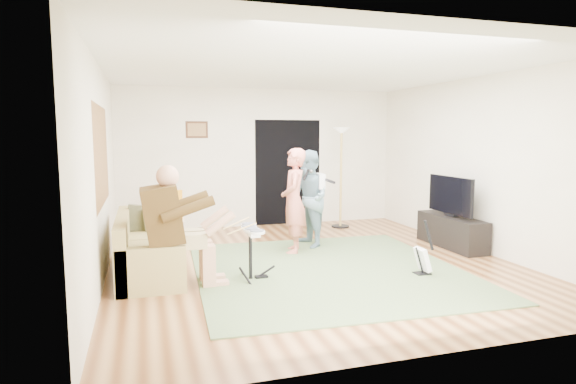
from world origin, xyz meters
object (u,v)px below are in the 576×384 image
object	(u,v)px
guitar_spare	(423,259)
television	(450,195)
torchiere_lamp	(341,159)
sofa	(143,255)
drum_kit	(251,256)
tv_cabinet	(452,232)
guitarist	(308,199)
dining_chair	(172,226)
singer	(294,201)

from	to	relation	value
guitar_spare	television	world-z (taller)	television
torchiere_lamp	television	xyz separation A→B (m)	(1.02, -2.06, -0.48)
sofa	guitar_spare	xyz separation A→B (m)	(3.47, -1.09, -0.05)
torchiere_lamp	guitar_spare	bearing A→B (deg)	-94.26
drum_kit	tv_cabinet	distance (m)	3.59
drum_kit	tv_cabinet	xyz separation A→B (m)	(3.50, 0.80, -0.05)
guitarist	television	distance (m)	2.28
drum_kit	guitarist	world-z (taller)	guitarist
guitar_spare	tv_cabinet	distance (m)	1.81
guitarist	guitar_spare	xyz separation A→B (m)	(0.91, -1.92, -0.58)
guitar_spare	dining_chair	xyz separation A→B (m)	(-3.02, 2.66, 0.11)
tv_cabinet	sofa	bearing A→B (deg)	-178.22
guitarist	tv_cabinet	size ratio (longest dim) A/B	1.12
singer	television	size ratio (longest dim) A/B	1.49
guitarist	tv_cabinet	bearing A→B (deg)	67.22
drum_kit	dining_chair	xyz separation A→B (m)	(-0.83, 2.22, 0.02)
singer	guitar_spare	xyz separation A→B (m)	(1.25, -1.62, -0.60)
drum_kit	television	world-z (taller)	television
guitarist	tv_cabinet	world-z (taller)	guitarist
sofa	drum_kit	xyz separation A→B (m)	(1.29, -0.65, 0.04)
tv_cabinet	television	xyz separation A→B (m)	(-0.05, 0.00, 0.60)
torchiere_lamp	television	size ratio (longest dim) A/B	1.81
sofa	tv_cabinet	distance (m)	4.79
tv_cabinet	television	size ratio (longest dim) A/B	1.30
guitarist	television	world-z (taller)	guitarist
sofa	singer	size ratio (longest dim) A/B	1.19
sofa	drum_kit	size ratio (longest dim) A/B	2.80
tv_cabinet	guitar_spare	bearing A→B (deg)	-136.68
sofa	guitarist	size ratio (longest dim) A/B	1.22
singer	guitarist	distance (m)	0.45
singer	guitar_spare	distance (m)	2.13
guitar_spare	tv_cabinet	world-z (taller)	guitar_spare
dining_chair	drum_kit	bearing A→B (deg)	-66.03
singer	dining_chair	size ratio (longest dim) A/B	1.79
drum_kit	guitarist	bearing A→B (deg)	49.17
drum_kit	tv_cabinet	size ratio (longest dim) A/B	0.49
torchiere_lamp	dining_chair	size ratio (longest dim) A/B	2.17
drum_kit	television	xyz separation A→B (m)	(3.45, 0.80, 0.55)
guitarist	torchiere_lamp	bearing A→B (deg)	134.48
guitarist	torchiere_lamp	distance (m)	1.88
singer	guitar_spare	world-z (taller)	singer
drum_kit	dining_chair	world-z (taller)	dining_chair
singer	torchiere_lamp	xyz separation A→B (m)	(1.49, 1.68, 0.53)
sofa	dining_chair	distance (m)	1.64
television	torchiere_lamp	bearing A→B (deg)	116.25
drum_kit	dining_chair	distance (m)	2.37
sofa	tv_cabinet	bearing A→B (deg)	1.78
sofa	guitarist	distance (m)	2.75
sofa	singer	distance (m)	2.35
singer	tv_cabinet	distance (m)	2.65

